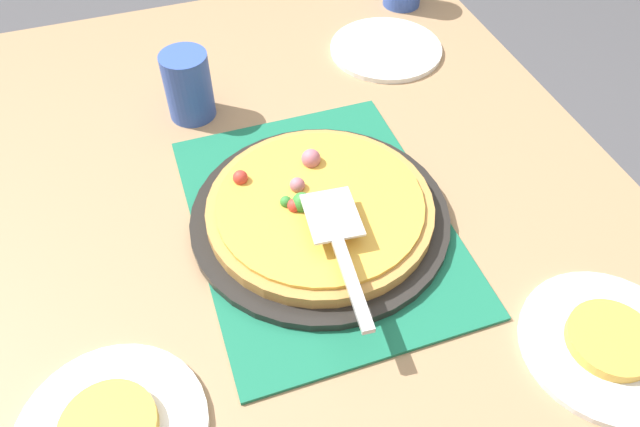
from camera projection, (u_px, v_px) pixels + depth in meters
name	position (u px, v px, depth m)	size (l,w,h in m)	color
ground_plane	(320.00, 426.00, 1.46)	(8.00, 8.00, 0.00)	#4C4C51
dining_table	(320.00, 267.00, 0.98)	(1.40, 1.00, 0.75)	#9E7A56
placemat	(320.00, 221.00, 0.90)	(0.48, 0.36, 0.01)	#196B4C
pizza_pan	(320.00, 217.00, 0.89)	(0.38, 0.38, 0.01)	black
pizza	(319.00, 207.00, 0.88)	(0.33, 0.33, 0.05)	#B78442
plate_near_left	(608.00, 345.00, 0.76)	(0.22, 0.22, 0.01)	white
plate_side	(386.00, 49.00, 1.20)	(0.22, 0.22, 0.01)	white
served_slice_left	(611.00, 339.00, 0.75)	(0.11, 0.11, 0.02)	gold
cup_far	(188.00, 86.00, 1.03)	(0.08, 0.08, 0.12)	#3351AD
pizza_server	(338.00, 242.00, 0.79)	(0.23, 0.08, 0.01)	silver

